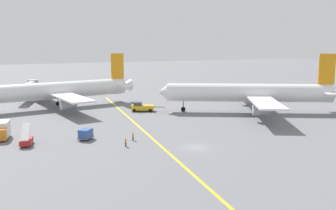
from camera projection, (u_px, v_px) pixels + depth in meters
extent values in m
plane|color=slate|center=(195.00, 148.00, 69.85)|extent=(600.00, 600.00, 0.00)
cube|color=yellow|center=(152.00, 138.00, 76.98)|extent=(12.73, 119.43, 0.01)
cylinder|color=white|center=(49.00, 91.00, 110.65)|extent=(48.31, 12.74, 5.00)
cone|color=white|center=(125.00, 86.00, 124.23)|extent=(4.20, 4.53, 4.00)
cube|color=white|center=(58.00, 93.00, 112.08)|extent=(13.47, 44.56, 0.44)
cube|color=white|center=(119.00, 85.00, 122.79)|extent=(5.27, 13.35, 0.28)
cube|color=orange|center=(117.00, 66.00, 121.62)|extent=(4.40, 1.07, 8.17)
cylinder|color=#999EA3|center=(43.00, 94.00, 122.01)|extent=(4.57, 3.25, 2.60)
cylinder|color=#999EA3|center=(68.00, 105.00, 101.66)|extent=(4.57, 3.25, 2.60)
cylinder|color=slate|center=(65.00, 103.00, 110.26)|extent=(0.28, 0.28, 2.32)
cylinder|color=black|center=(65.00, 107.00, 110.45)|extent=(1.37, 0.75, 1.30)
cylinder|color=slate|center=(58.00, 100.00, 115.86)|extent=(0.28, 0.28, 2.32)
cylinder|color=black|center=(58.00, 104.00, 116.05)|extent=(1.37, 0.75, 1.30)
cylinder|color=white|center=(249.00, 93.00, 104.39)|extent=(42.74, 25.31, 5.05)
cone|color=white|center=(163.00, 92.00, 105.74)|extent=(4.62, 5.41, 4.64)
cone|color=white|center=(336.00, 93.00, 103.05)|extent=(5.05, 5.24, 4.04)
cube|color=white|center=(257.00, 96.00, 104.39)|extent=(26.47, 43.27, 0.44)
cube|color=white|center=(326.00, 92.00, 103.11)|extent=(8.80, 13.02, 0.28)
cube|color=orange|center=(327.00, 69.00, 102.10)|extent=(4.08, 2.34, 8.34)
cylinder|color=#999EA3|center=(246.00, 95.00, 117.25)|extent=(4.92, 4.23, 2.60)
cylinder|color=#999EA3|center=(261.00, 110.00, 92.23)|extent=(4.92, 4.23, 2.60)
cylinder|color=slate|center=(262.00, 108.00, 101.45)|extent=(0.28, 0.28, 2.59)
cylinder|color=black|center=(262.00, 112.00, 101.66)|extent=(1.41, 1.08, 1.30)
cylinder|color=slate|center=(258.00, 103.00, 108.14)|extent=(0.28, 0.28, 2.59)
cylinder|color=black|center=(258.00, 108.00, 108.36)|extent=(1.41, 1.08, 1.30)
cylinder|color=slate|center=(183.00, 105.00, 106.00)|extent=(0.28, 0.28, 2.59)
cylinder|color=black|center=(183.00, 109.00, 106.22)|extent=(1.41, 1.08, 1.30)
cube|color=gold|center=(143.00, 107.00, 106.62)|extent=(6.91, 5.19, 1.26)
cube|color=#333D47|center=(138.00, 104.00, 106.47)|extent=(3.00, 2.97, 0.90)
cylinder|color=#4C4C51|center=(159.00, 107.00, 106.52)|extent=(2.98, 1.54, 0.20)
sphere|color=orange|center=(138.00, 102.00, 106.37)|extent=(0.24, 0.24, 0.24)
cylinder|color=black|center=(134.00, 110.00, 105.41)|extent=(0.94, 0.65, 0.90)
cylinder|color=black|center=(135.00, 109.00, 108.14)|extent=(0.94, 0.65, 0.90)
cylinder|color=black|center=(150.00, 111.00, 105.32)|extent=(0.94, 0.65, 0.90)
cylinder|color=black|center=(151.00, 109.00, 108.05)|extent=(0.94, 0.65, 0.90)
cube|color=orange|center=(0.00, 135.00, 73.99)|extent=(2.76, 2.60, 2.20)
cube|color=silver|center=(3.00, 129.00, 76.43)|extent=(3.13, 4.57, 3.20)
cylinder|color=black|center=(6.00, 138.00, 75.45)|extent=(0.31, 0.63, 0.60)
cylinder|color=black|center=(7.00, 136.00, 76.89)|extent=(0.31, 0.63, 0.60)
cylinder|color=black|center=(0.00, 137.00, 76.57)|extent=(0.31, 0.63, 0.60)
cube|color=slate|center=(86.00, 137.00, 75.61)|extent=(3.73, 3.87, 0.25)
cube|color=#2D5199|center=(86.00, 133.00, 75.46)|extent=(3.33, 3.43, 1.60)
cylinder|color=black|center=(84.00, 137.00, 76.53)|extent=(0.54, 0.59, 0.60)
cylinder|color=black|center=(91.00, 137.00, 76.16)|extent=(0.54, 0.59, 0.60)
cylinder|color=black|center=(81.00, 139.00, 75.10)|extent=(0.54, 0.59, 0.60)
cylinder|color=black|center=(87.00, 139.00, 74.73)|extent=(0.54, 0.59, 0.60)
cube|color=red|center=(26.00, 141.00, 71.39)|extent=(2.84, 4.80, 1.00)
cube|color=silver|center=(26.00, 132.00, 70.79)|extent=(2.19, 4.37, 2.71)
cylinder|color=black|center=(23.00, 143.00, 72.05)|extent=(0.31, 0.63, 0.60)
cylinder|color=black|center=(31.00, 142.00, 72.35)|extent=(0.31, 0.63, 0.60)
cylinder|color=black|center=(22.00, 145.00, 70.60)|extent=(0.31, 0.63, 0.60)
cylinder|color=black|center=(30.00, 144.00, 70.91)|extent=(0.31, 0.63, 0.60)
cylinder|color=#2D3351|center=(133.00, 138.00, 74.87)|extent=(0.28, 0.28, 0.83)
cylinder|color=orange|center=(133.00, 135.00, 74.75)|extent=(0.36, 0.36, 0.59)
sphere|color=brown|center=(133.00, 133.00, 74.69)|extent=(0.22, 0.22, 0.22)
cylinder|color=#F24C19|center=(133.00, 134.00, 75.03)|extent=(0.05, 0.05, 0.40)
cylinder|color=#2D3351|center=(126.00, 144.00, 70.46)|extent=(0.28, 0.28, 0.85)
cylinder|color=orange|center=(126.00, 141.00, 70.34)|extent=(0.36, 0.36, 0.61)
sphere|color=tan|center=(126.00, 138.00, 70.27)|extent=(0.23, 0.23, 0.23)
cylinder|color=#B7B7BC|center=(27.00, 88.00, 125.73)|extent=(8.46, 21.70, 3.20)
cylinder|color=#99999E|center=(33.00, 85.00, 136.22)|extent=(3.84, 3.84, 3.52)
cylinder|color=#595960|center=(33.00, 91.00, 135.60)|extent=(0.70, 0.70, 4.23)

